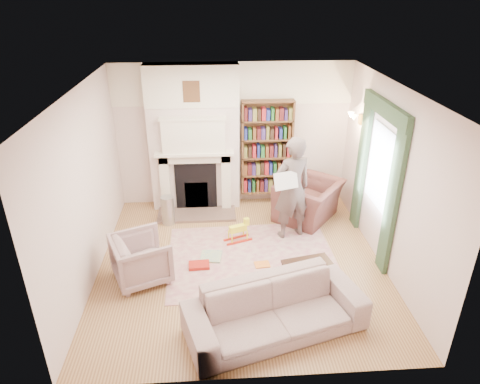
{
  "coord_description": "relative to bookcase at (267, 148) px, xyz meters",
  "views": [
    {
      "loc": [
        -0.4,
        -5.7,
        4.07
      ],
      "look_at": [
        0.0,
        0.25,
        1.15
      ],
      "focal_mm": 32.0,
      "sensor_mm": 36.0,
      "label": 1
    }
  ],
  "objects": [
    {
      "name": "wall_right",
      "position": [
        1.6,
        -2.12,
        0.22
      ],
      "size": [
        0.0,
        4.5,
        4.5
      ],
      "primitive_type": "plane",
      "rotation": [
        1.57,
        0.0,
        -1.57
      ],
      "color": "beige",
      "rests_on": "floor"
    },
    {
      "name": "newspaper",
      "position": [
        0.12,
        -1.54,
        -0.0
      ],
      "size": [
        0.43,
        0.24,
        0.28
      ],
      "primitive_type": "cube",
      "rotation": [
        -0.35,
        0.0,
        0.31
      ],
      "color": "silver",
      "rests_on": "man_reading"
    },
    {
      "name": "rug",
      "position": [
        -0.46,
        -2.02,
        -1.17
      ],
      "size": [
        2.77,
        2.16,
        0.01
      ],
      "primitive_type": "cube",
      "rotation": [
        0.0,
        0.0,
        0.03
      ],
      "color": "beige",
      "rests_on": "floor"
    },
    {
      "name": "sofa",
      "position": [
        -0.32,
        -3.64,
        -0.84
      ],
      "size": [
        2.45,
        1.52,
        0.67
      ],
      "primitive_type": "imported",
      "rotation": [
        0.0,
        0.0,
        0.29
      ],
      "color": "#BEAF9D",
      "rests_on": "floor"
    },
    {
      "name": "bookcase",
      "position": [
        0.0,
        0.0,
        0.0
      ],
      "size": [
        1.0,
        0.24,
        1.85
      ],
      "primitive_type": "cube",
      "color": "brown",
      "rests_on": "floor"
    },
    {
      "name": "wall_left",
      "position": [
        -2.9,
        -2.12,
        0.22
      ],
      "size": [
        0.0,
        4.5,
        4.5
      ],
      "primitive_type": "plane",
      "rotation": [
        1.57,
        0.0,
        1.57
      ],
      "color": "beige",
      "rests_on": "floor"
    },
    {
      "name": "man_reading",
      "position": [
        0.27,
        -1.34,
        -0.25
      ],
      "size": [
        0.78,
        0.63,
        1.85
      ],
      "primitive_type": "imported",
      "rotation": [
        0.0,
        0.0,
        3.45
      ],
      "color": "#564845",
      "rests_on": "floor"
    },
    {
      "name": "pelmet",
      "position": [
        1.54,
        -1.72,
        1.2
      ],
      "size": [
        0.09,
        1.7,
        0.24
      ],
      "primitive_type": "cube",
      "color": "#2E472E",
      "rests_on": "wall_right"
    },
    {
      "name": "board_game",
      "position": [
        -1.13,
        -1.95,
        -1.15
      ],
      "size": [
        0.38,
        0.38,
        0.03
      ],
      "primitive_type": "cube",
      "rotation": [
        0.0,
        0.0,
        -0.14
      ],
      "color": "#EFCE54",
      "rests_on": "rug"
    },
    {
      "name": "ceiling",
      "position": [
        -0.65,
        -2.12,
        1.62
      ],
      "size": [
        4.5,
        4.5,
        0.0
      ],
      "primitive_type": "plane",
      "rotation": [
        3.14,
        0.0,
        0.0
      ],
      "color": "white",
      "rests_on": "wall_back"
    },
    {
      "name": "game_box_lid",
      "position": [
        -1.32,
        -2.2,
        -1.14
      ],
      "size": [
        0.34,
        0.24,
        0.05
      ],
      "primitive_type": "cube",
      "rotation": [
        0.0,
        0.0,
        0.05
      ],
      "color": "#A21B12",
      "rests_on": "rug"
    },
    {
      "name": "comic_annuals",
      "position": [
        -0.41,
        -2.49,
        -1.16
      ],
      "size": [
        0.7,
        0.64,
        0.02
      ],
      "color": "red",
      "rests_on": "rug"
    },
    {
      "name": "wall_front",
      "position": [
        -0.65,
        -4.37,
        0.22
      ],
      "size": [
        4.5,
        0.0,
        4.5
      ],
      "primitive_type": "plane",
      "rotation": [
        -1.57,
        0.0,
        0.0
      ],
      "color": "beige",
      "rests_on": "floor"
    },
    {
      "name": "rocking_horse",
      "position": [
        -0.66,
        -1.48,
        -0.97
      ],
      "size": [
        0.51,
        0.34,
        0.42
      ],
      "primitive_type": null,
      "rotation": [
        0.0,
        0.0,
        0.35
      ],
      "color": "yellow",
      "rests_on": "rug"
    },
    {
      "name": "wall_sconce",
      "position": [
        1.38,
        -0.62,
        0.72
      ],
      "size": [
        0.2,
        0.24,
        0.24
      ],
      "primitive_type": null,
      "color": "gold",
      "rests_on": "wall_right"
    },
    {
      "name": "floor",
      "position": [
        -0.65,
        -2.12,
        -1.18
      ],
      "size": [
        4.5,
        4.5,
        0.0
      ],
      "primitive_type": "plane",
      "color": "brown",
      "rests_on": "ground"
    },
    {
      "name": "curtain_left",
      "position": [
        1.55,
        -2.42,
        0.02
      ],
      "size": [
        0.07,
        0.32,
        2.4
      ],
      "primitive_type": "cube",
      "color": "#2E472E",
      "rests_on": "floor"
    },
    {
      "name": "window",
      "position": [
        1.58,
        -1.72,
        0.27
      ],
      "size": [
        0.02,
        0.9,
        1.3
      ],
      "primitive_type": "cube",
      "color": "silver",
      "rests_on": "wall_right"
    },
    {
      "name": "wall_back",
      "position": [
        -0.65,
        0.13,
        0.22
      ],
      "size": [
        4.5,
        0.0,
        4.5
      ],
      "primitive_type": "plane",
      "rotation": [
        1.57,
        0.0,
        0.0
      ],
      "color": "beige",
      "rests_on": "floor"
    },
    {
      "name": "armchair_reading",
      "position": [
        0.72,
        -0.74,
        -0.8
      ],
      "size": [
        1.51,
        1.53,
        0.75
      ],
      "primitive_type": "imported",
      "rotation": [
        0.0,
        0.0,
        4.03
      ],
      "color": "#53302C",
      "rests_on": "floor"
    },
    {
      "name": "fireplace",
      "position": [
        -1.4,
        -0.07,
        0.21
      ],
      "size": [
        1.7,
        0.58,
        2.8
      ],
      "color": "beige",
      "rests_on": "floor"
    },
    {
      "name": "curtain_right",
      "position": [
        1.55,
        -1.02,
        0.02
      ],
      "size": [
        0.07,
        0.32,
        2.4
      ],
      "primitive_type": "cube",
      "color": "#2E472E",
      "rests_on": "floor"
    },
    {
      "name": "paraffin_heater",
      "position": [
        -1.92,
        -0.77,
        -0.9
      ],
      "size": [
        0.31,
        0.31,
        0.55
      ],
      "primitive_type": "cylinder",
      "rotation": [
        0.0,
        0.0,
        0.33
      ],
      "color": "#A4A6AB",
      "rests_on": "floor"
    },
    {
      "name": "coffee_table",
      "position": [
        0.28,
        -2.87,
        -0.95
      ],
      "size": [
        0.78,
        0.59,
        0.45
      ],
      "primitive_type": null,
      "rotation": [
        0.0,
        0.0,
        0.21
      ],
      "color": "#322011",
      "rests_on": "floor"
    },
    {
      "name": "armchair_left",
      "position": [
        -2.17,
        -2.43,
        -0.81
      ],
      "size": [
        1.04,
        1.03,
        0.73
      ],
      "primitive_type": "imported",
      "rotation": [
        0.0,
        0.0,
        1.98
      ],
      "color": "#AE9E90",
      "rests_on": "floor"
    }
  ]
}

